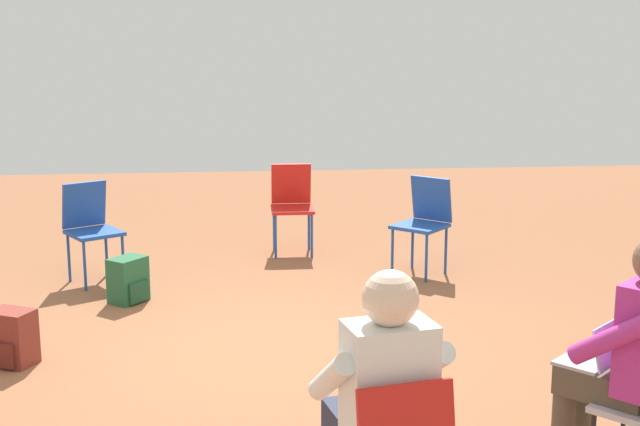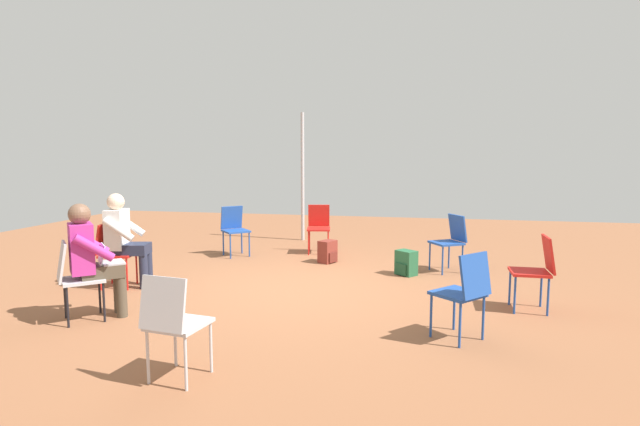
% 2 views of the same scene
% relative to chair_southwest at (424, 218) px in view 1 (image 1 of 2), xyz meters
% --- Properties ---
extents(ground_plane, '(15.48, 15.48, 0.00)m').
position_rel_chair_southwest_xyz_m(ground_plane, '(1.48, 1.93, -0.50)').
color(ground_plane, brown).
extents(chair_southwest, '(0.58, 0.59, 0.85)m').
position_rel_chair_southwest_xyz_m(chair_southwest, '(0.00, 0.00, 0.00)').
color(chair_southwest, '#1E4799').
rests_on(chair_southwest, ground).
extents(chair_south, '(0.40, 0.44, 0.85)m').
position_rel_chair_southwest_xyz_m(chair_south, '(1.10, -0.86, 0.00)').
color(chair_south, red).
rests_on(chair_south, ground).
extents(chair_southeast, '(0.56, 0.58, 0.85)m').
position_rel_chair_southwest_xyz_m(chair_southeast, '(2.87, -0.03, 0.00)').
color(chair_southeast, '#1E4799').
rests_on(chair_southeast, ground).
extents(person_with_laptop, '(0.63, 0.64, 1.24)m').
position_rel_chair_southwest_xyz_m(person_with_laptop, '(-0.13, 3.80, 0.20)').
color(person_with_laptop, '#4C4233').
rests_on(person_with_laptop, ground).
extents(person_in_white, '(0.56, 0.57, 1.24)m').
position_rel_chair_southwest_xyz_m(person_in_white, '(1.09, 4.21, 0.20)').
color(person_in_white, '#23283D').
rests_on(person_in_white, ground).
extents(backpack_near_laptop_user, '(0.33, 0.34, 0.36)m').
position_rel_chair_southwest_xyz_m(backpack_near_laptop_user, '(2.50, 0.61, -0.34)').
color(backpack_near_laptop_user, '#235B38').
rests_on(backpack_near_laptop_user, ground).
extents(backpack_by_empty_chair, '(0.34, 0.31, 0.36)m').
position_rel_chair_southwest_xyz_m(backpack_by_empty_chair, '(3.09, 1.88, -0.34)').
color(backpack_by_empty_chair, maroon).
rests_on(backpack_by_empty_chair, ground).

